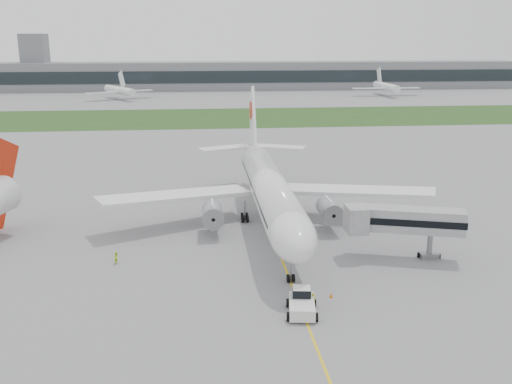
{
  "coord_description": "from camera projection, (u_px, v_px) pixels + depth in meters",
  "views": [
    {
      "loc": [
        -9.72,
        -71.97,
        25.82
      ],
      "look_at": [
        -2.07,
        2.0,
        5.71
      ],
      "focal_mm": 40.0,
      "sensor_mm": 36.0,
      "label": 1
    }
  ],
  "objects": [
    {
      "name": "ground_crew_near",
      "position": [
        313.0,
        301.0,
        56.07
      ],
      "size": [
        0.69,
        0.53,
        1.68
      ],
      "primitive_type": "imported",
      "rotation": [
        0.0,
        0.0,
        3.37
      ],
      "color": "yellow",
      "rests_on": "ground"
    },
    {
      "name": "ground_crew_far",
      "position": [
        117.0,
        258.0,
        67.28
      ],
      "size": [
        0.87,
        0.93,
        1.53
      ],
      "primitive_type": "imported",
      "rotation": [
        0.0,
        0.0,
        1.04
      ],
      "color": "#D7FE2A",
      "rests_on": "ground"
    },
    {
      "name": "safety_cone_right",
      "position": [
        331.0,
        295.0,
        58.57
      ],
      "size": [
        0.4,
        0.4,
        0.55
      ],
      "primitive_type": "cone",
      "color": "orange",
      "rests_on": "ground"
    },
    {
      "name": "airliner",
      "position": [
        269.0,
        187.0,
        80.01
      ],
      "size": [
        48.13,
        53.95,
        17.88
      ],
      "color": "white",
      "rests_on": "ground"
    },
    {
      "name": "grass_strip",
      "position": [
        226.0,
        117.0,
        192.03
      ],
      "size": [
        600.0,
        50.0,
        0.02
      ],
      "primitive_type": "cube",
      "color": "#25451A",
      "rests_on": "ground"
    },
    {
      "name": "terminal_building",
      "position": [
        215.0,
        76.0,
        295.71
      ],
      "size": [
        320.0,
        22.3,
        14.0
      ],
      "color": "slate",
      "rests_on": "ground"
    },
    {
      "name": "pushback_tug",
      "position": [
        302.0,
        303.0,
        55.24
      ],
      "size": [
        3.46,
        4.66,
        2.23
      ],
      "rotation": [
        0.0,
        0.0,
        -0.14
      ],
      "color": "silver",
      "rests_on": "ground"
    },
    {
      "name": "apron_markings",
      "position": [
        278.0,
        249.0,
        72.01
      ],
      "size": [
        70.0,
        70.0,
        0.04
      ],
      "primitive_type": null,
      "color": "yellow",
      "rests_on": "ground"
    },
    {
      "name": "distant_aircraft_right",
      "position": [
        386.0,
        96.0,
        264.12
      ],
      "size": [
        32.19,
        28.57,
        12.06
      ],
      "primitive_type": null,
      "rotation": [
        0.0,
        0.0,
        0.02
      ],
      "color": "white",
      "rests_on": "ground"
    },
    {
      "name": "distant_aircraft_left",
      "position": [
        120.0,
        99.0,
        248.44
      ],
      "size": [
        39.13,
        37.89,
        11.42
      ],
      "primitive_type": null,
      "rotation": [
        0.0,
        0.0,
        0.53
      ],
      "color": "white",
      "rests_on": "ground"
    },
    {
      "name": "jet_bridge",
      "position": [
        401.0,
        220.0,
        68.07
      ],
      "size": [
        14.07,
        6.62,
        6.45
      ],
      "rotation": [
        0.0,
        0.0,
        -0.29
      ],
      "color": "#ABAAAD",
      "rests_on": "ground"
    },
    {
      "name": "control_tower",
      "position": [
        38.0,
        91.0,
        290.64
      ],
      "size": [
        12.0,
        12.0,
        56.0
      ],
      "primitive_type": null,
      "color": "slate",
      "rests_on": "ground"
    },
    {
      "name": "safety_cone_left",
      "position": [
        293.0,
        299.0,
        57.7
      ],
      "size": [
        0.4,
        0.4,
        0.55
      ],
      "primitive_type": "cone",
      "color": "orange",
      "rests_on": "ground"
    },
    {
      "name": "ground",
      "position": [
        273.0,
        236.0,
        76.81
      ],
      "size": [
        600.0,
        600.0,
        0.0
      ],
      "primitive_type": "plane",
      "color": "gray",
      "rests_on": "ground"
    }
  ]
}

